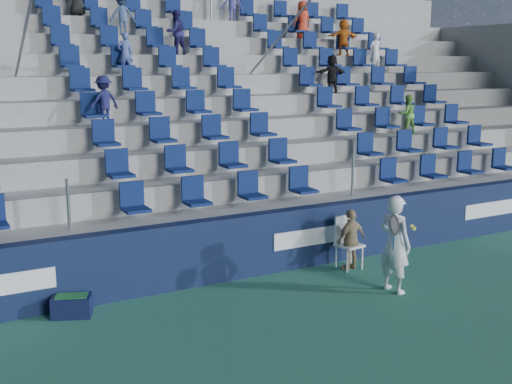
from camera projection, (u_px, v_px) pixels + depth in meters
ground at (335, 338)px, 9.53m from camera, size 70.00×70.00×0.00m
sponsor_wall at (238, 247)px, 12.12m from camera, size 24.00×0.32×1.20m
grandstand at (145, 138)px, 16.18m from camera, size 24.00×8.17×6.63m
tennis_player at (395, 244)px, 11.31m from camera, size 0.69×0.70×1.75m
line_judge_chair at (346, 238)px, 12.72m from camera, size 0.52×0.53×1.04m
line_judge at (351, 239)px, 12.58m from camera, size 0.75×0.41×1.21m
ball_bin at (72, 305)px, 10.33m from camera, size 0.72×0.61×0.35m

